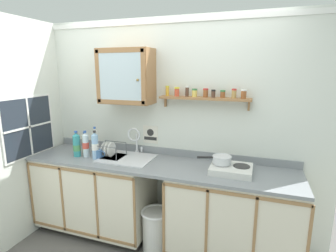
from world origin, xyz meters
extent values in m
cube|color=silver|center=(0.00, 0.72, 1.21)|extent=(3.48, 0.05, 2.42)
cube|color=white|center=(0.00, 0.69, 2.37)|extent=(3.48, 0.02, 0.05)
cube|color=black|center=(-0.76, 0.42, 0.04)|extent=(1.28, 0.55, 0.08)
cube|color=beige|center=(-0.76, 0.39, 0.49)|extent=(1.31, 0.61, 0.81)
cube|color=#997047|center=(-0.76, 0.08, 0.85)|extent=(1.31, 0.01, 0.03)
cube|color=#997047|center=(-0.76, 0.08, 0.13)|extent=(1.31, 0.01, 0.03)
cube|color=#997047|center=(-1.42, 0.08, 0.49)|extent=(0.02, 0.01, 0.75)
cube|color=#997047|center=(-0.98, 0.08, 0.49)|extent=(0.02, 0.01, 0.75)
cube|color=#997047|center=(-0.55, 0.08, 0.49)|extent=(0.02, 0.01, 0.75)
cube|color=#997047|center=(-0.11, 0.08, 0.49)|extent=(0.02, 0.01, 0.75)
cube|color=black|center=(0.81, 0.42, 0.04)|extent=(1.20, 0.55, 0.08)
cube|color=beige|center=(0.81, 0.39, 0.49)|extent=(1.23, 0.61, 0.81)
cube|color=#997047|center=(0.81, 0.08, 0.85)|extent=(1.23, 0.01, 0.03)
cube|color=#997047|center=(0.19, 0.08, 0.49)|extent=(0.02, 0.01, 0.75)
cube|color=#997047|center=(0.60, 0.08, 0.49)|extent=(0.02, 0.01, 0.75)
cube|color=#997047|center=(1.01, 0.08, 0.49)|extent=(0.02, 0.01, 0.75)
cube|color=#997047|center=(1.42, 0.08, 0.49)|extent=(0.02, 0.01, 0.75)
cube|color=gray|center=(0.00, 0.39, 0.91)|extent=(2.84, 0.64, 0.03)
cube|color=gray|center=(0.00, 0.69, 0.96)|extent=(2.84, 0.02, 0.08)
cube|color=silver|center=(-0.35, 0.41, 0.93)|extent=(0.57, 0.44, 0.01)
cube|color=slate|center=(-0.35, 0.41, 0.83)|extent=(0.48, 0.36, 0.01)
cube|color=slate|center=(-0.35, 0.60, 0.87)|extent=(0.48, 0.01, 0.10)
cube|color=slate|center=(-0.35, 0.23, 0.87)|extent=(0.48, 0.01, 0.10)
cylinder|color=#4C4C51|center=(-0.35, 0.41, 0.82)|extent=(0.04, 0.04, 0.01)
cylinder|color=silver|center=(-0.35, 0.65, 0.93)|extent=(0.05, 0.05, 0.02)
cylinder|color=silver|center=(-0.35, 0.65, 1.05)|extent=(0.02, 0.02, 0.21)
torus|color=silver|center=(-0.35, 0.58, 1.15)|extent=(0.16, 0.02, 0.16)
cylinder|color=silver|center=(-0.29, 0.65, 0.97)|extent=(0.02, 0.02, 0.05)
cube|color=silver|center=(0.76, 0.39, 0.95)|extent=(0.39, 0.33, 0.06)
cylinder|color=#2D2D2D|center=(0.67, 0.42, 0.99)|extent=(0.15, 0.15, 0.01)
cylinder|color=#2D2D2D|center=(0.86, 0.42, 0.99)|extent=(0.15, 0.15, 0.01)
cylinder|color=black|center=(0.67, 0.24, 0.95)|extent=(0.03, 0.02, 0.03)
cylinder|color=black|center=(0.86, 0.24, 0.95)|extent=(0.03, 0.02, 0.03)
cylinder|color=silver|center=(0.67, 0.42, 1.02)|extent=(0.18, 0.18, 0.07)
torus|color=silver|center=(0.67, 0.42, 1.06)|extent=(0.18, 0.18, 0.01)
cylinder|color=black|center=(0.51, 0.37, 1.05)|extent=(0.15, 0.07, 0.02)
cylinder|color=teal|center=(-0.92, 0.31, 1.04)|extent=(0.08, 0.08, 0.24)
cone|color=teal|center=(-0.92, 0.31, 1.17)|extent=(0.08, 0.08, 0.04)
cylinder|color=#2D59B2|center=(-0.92, 0.31, 1.20)|extent=(0.04, 0.04, 0.02)
cylinder|color=#4C9959|center=(-0.92, 0.31, 1.02)|extent=(0.08, 0.08, 0.07)
cylinder|color=white|center=(-0.79, 0.47, 1.05)|extent=(0.06, 0.06, 0.27)
cone|color=white|center=(-0.79, 0.47, 1.20)|extent=(0.06, 0.06, 0.03)
cylinder|color=#2D59B2|center=(-0.79, 0.47, 1.22)|extent=(0.03, 0.03, 0.02)
cylinder|color=white|center=(-0.79, 0.47, 1.06)|extent=(0.06, 0.06, 0.07)
cylinder|color=gold|center=(-0.91, 0.44, 1.02)|extent=(0.06, 0.06, 0.21)
cone|color=gold|center=(-0.91, 0.44, 1.14)|extent=(0.06, 0.06, 0.03)
cylinder|color=#2D59B2|center=(-0.91, 0.44, 1.17)|extent=(0.03, 0.03, 0.02)
cylinder|color=#D84C3F|center=(-0.91, 0.44, 1.01)|extent=(0.07, 0.07, 0.06)
cylinder|color=#8CB7E0|center=(-0.68, 0.31, 1.05)|extent=(0.07, 0.07, 0.26)
cone|color=#8CB7E0|center=(-0.68, 0.31, 1.20)|extent=(0.07, 0.07, 0.03)
cylinder|color=#262626|center=(-0.68, 0.31, 1.23)|extent=(0.03, 0.03, 0.02)
cylinder|color=white|center=(-0.68, 0.31, 1.06)|extent=(0.07, 0.07, 0.07)
cylinder|color=silver|center=(-0.82, 0.34, 1.04)|extent=(0.07, 0.07, 0.24)
cone|color=silver|center=(-0.82, 0.34, 1.18)|extent=(0.07, 0.07, 0.03)
cylinder|color=#2D59B2|center=(-0.82, 0.34, 1.21)|extent=(0.03, 0.03, 0.02)
cylinder|color=#D84C3F|center=(-0.82, 0.34, 1.05)|extent=(0.07, 0.07, 0.07)
cube|color=#26664C|center=(-0.55, 0.41, 0.93)|extent=(0.29, 0.24, 0.01)
cylinder|color=#4C4F54|center=(-0.69, 0.30, 1.00)|extent=(0.01, 0.01, 0.14)
cylinder|color=#4C4F54|center=(-0.42, 0.30, 1.00)|extent=(0.01, 0.01, 0.14)
cylinder|color=#4C4F54|center=(-0.69, 0.52, 1.00)|extent=(0.01, 0.01, 0.14)
cylinder|color=#4C4F54|center=(-0.42, 0.52, 1.00)|extent=(0.01, 0.01, 0.14)
cylinder|color=#4C4F54|center=(-0.55, 0.30, 1.07)|extent=(0.27, 0.01, 0.01)
cylinder|color=#4C4F54|center=(-0.55, 0.52, 1.07)|extent=(0.27, 0.01, 0.01)
cylinder|color=white|center=(-0.63, 0.41, 1.01)|extent=(0.01, 0.16, 0.16)
cylinder|color=white|center=(-0.58, 0.41, 1.01)|extent=(0.01, 0.17, 0.17)
cylinder|color=white|center=(-0.54, 0.41, 1.01)|extent=(0.01, 0.17, 0.17)
cylinder|color=#3F6699|center=(-0.65, 0.32, 0.97)|extent=(0.08, 0.08, 0.10)
torus|color=#3F6699|center=(-0.60, 0.32, 0.98)|extent=(0.07, 0.02, 0.07)
cube|color=#996B42|center=(-0.40, 0.56, 1.80)|extent=(0.59, 0.27, 0.58)
cube|color=silver|center=(-0.40, 0.42, 1.80)|extent=(0.48, 0.01, 0.48)
cube|color=#996B42|center=(-0.67, 0.42, 1.80)|extent=(0.05, 0.01, 0.55)
cube|color=#996B42|center=(-0.14, 0.42, 1.80)|extent=(0.05, 0.01, 0.55)
cube|color=#996B42|center=(-0.40, 0.42, 2.06)|extent=(0.55, 0.01, 0.05)
cube|color=#996B42|center=(-0.40, 0.42, 1.54)|extent=(0.55, 0.01, 0.05)
sphere|color=olive|center=(-0.20, 0.40, 1.77)|extent=(0.02, 0.02, 0.02)
cube|color=#996B42|center=(0.44, 0.63, 1.59)|extent=(0.94, 0.14, 0.02)
cube|color=#996B42|center=(0.00, 0.68, 1.53)|extent=(0.02, 0.03, 0.10)
cube|color=#996B42|center=(0.88, 0.68, 1.53)|extent=(0.02, 0.03, 0.10)
cylinder|color=gold|center=(0.04, 0.63, 1.65)|extent=(0.04, 0.04, 0.09)
cylinder|color=yellow|center=(0.04, 0.63, 1.70)|extent=(0.04, 0.04, 0.02)
cylinder|color=#CC4C33|center=(0.15, 0.63, 1.64)|extent=(0.05, 0.05, 0.08)
cylinder|color=yellow|center=(0.15, 0.63, 1.69)|extent=(0.05, 0.05, 0.02)
cylinder|color=#4C3326|center=(0.25, 0.63, 1.65)|extent=(0.04, 0.04, 0.09)
cylinder|color=white|center=(0.25, 0.63, 1.70)|extent=(0.04, 0.04, 0.02)
cylinder|color=#E0C659|center=(0.34, 0.63, 1.63)|extent=(0.05, 0.05, 0.07)
cylinder|color=#33723F|center=(0.34, 0.63, 1.68)|extent=(0.05, 0.05, 0.02)
cylinder|color=brown|center=(0.45, 0.63, 1.64)|extent=(0.05, 0.05, 0.07)
cylinder|color=red|center=(0.45, 0.63, 1.68)|extent=(0.05, 0.05, 0.02)
cylinder|color=#4C3326|center=(0.53, 0.61, 1.63)|extent=(0.04, 0.04, 0.06)
cylinder|color=black|center=(0.53, 0.61, 1.67)|extent=(0.04, 0.04, 0.02)
cylinder|color=brown|center=(0.62, 0.64, 1.63)|extent=(0.05, 0.05, 0.06)
cylinder|color=#33723F|center=(0.62, 0.64, 1.67)|extent=(0.05, 0.05, 0.02)
cylinder|color=tan|center=(0.73, 0.62, 1.64)|extent=(0.05, 0.05, 0.08)
cylinder|color=red|center=(0.73, 0.62, 1.69)|extent=(0.05, 0.05, 0.02)
cylinder|color=brown|center=(0.82, 0.62, 1.64)|extent=(0.05, 0.05, 0.07)
cylinder|color=white|center=(0.82, 0.62, 1.68)|extent=(0.05, 0.05, 0.02)
cube|color=silver|center=(-0.19, 0.69, 1.14)|extent=(0.18, 0.01, 0.20)
cube|color=#262626|center=(-0.19, 0.69, 1.10)|extent=(0.15, 0.00, 0.04)
cylinder|color=#262626|center=(-0.19, 0.69, 1.17)|extent=(0.08, 0.00, 0.08)
cube|color=#262D38|center=(-1.43, 0.17, 1.25)|extent=(0.01, 0.64, 0.64)
cube|color=white|center=(-1.44, 0.17, 1.25)|extent=(0.02, 0.68, 0.68)
cube|color=white|center=(-1.42, 0.17, 1.25)|extent=(0.01, 0.02, 0.64)
cube|color=white|center=(-1.42, 0.17, 1.25)|extent=(0.01, 0.64, 0.02)
cylinder|color=silver|center=(0.04, 0.26, 0.22)|extent=(0.28, 0.28, 0.44)
torus|color=white|center=(0.04, 0.26, 0.44)|extent=(0.31, 0.31, 0.03)
camera|label=1|loc=(0.97, -2.02, 1.88)|focal=28.13mm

